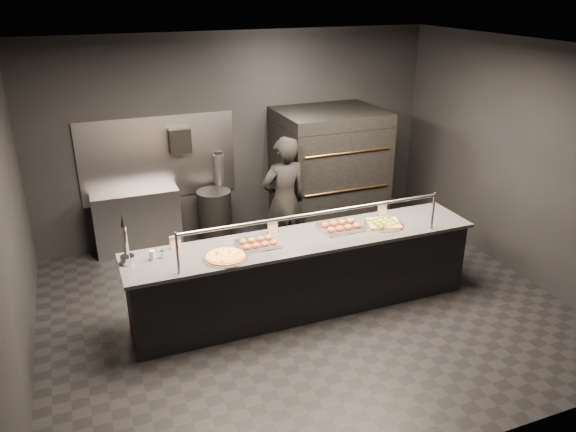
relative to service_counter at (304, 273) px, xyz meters
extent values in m
plane|color=black|center=(0.00, 0.00, -0.46)|extent=(6.00, 6.00, 0.00)
plane|color=black|center=(0.00, 0.00, 2.54)|extent=(6.00, 6.00, 0.00)
cube|color=black|center=(0.00, 2.50, 1.04)|extent=(6.00, 0.04, 3.00)
cube|color=black|center=(0.00, -2.50, 1.04)|extent=(6.00, 0.04, 3.00)
cube|color=black|center=(-3.00, 0.00, 1.04)|extent=(0.04, 5.00, 3.00)
cube|color=black|center=(3.00, 0.00, 1.04)|extent=(0.04, 5.00, 3.00)
cube|color=#99999E|center=(-1.20, 2.48, 0.84)|extent=(2.20, 0.02, 1.20)
cube|color=black|center=(0.00, 0.00, -0.02)|extent=(4.00, 0.70, 0.88)
cube|color=#3E3E44|center=(0.00, 0.00, 0.44)|extent=(4.10, 0.78, 0.04)
cylinder|color=#99999E|center=(-1.50, -0.30, 0.68)|extent=(0.03, 0.03, 0.45)
cylinder|color=#99999E|center=(1.50, -0.30, 0.68)|extent=(0.03, 0.03, 0.45)
cylinder|color=#99999E|center=(0.00, -0.30, 0.88)|extent=(3.00, 0.04, 0.04)
cube|color=black|center=(1.20, 1.90, -0.16)|extent=(1.50, 1.15, 0.60)
cube|color=black|center=(1.20, 1.90, 0.44)|extent=(1.50, 1.20, 0.55)
cube|color=black|center=(1.20, 1.90, 0.99)|extent=(1.50, 1.20, 0.55)
cube|color=black|center=(1.20, 1.90, 1.36)|extent=(1.50, 1.20, 0.18)
cylinder|color=gold|center=(1.20, 1.28, 0.44)|extent=(1.30, 0.02, 0.02)
cylinder|color=gold|center=(1.20, 1.28, 0.99)|extent=(1.30, 0.02, 0.02)
cube|color=#99999E|center=(-1.60, 2.32, -0.01)|extent=(1.20, 0.35, 0.90)
cube|color=black|center=(-0.90, 2.39, 1.09)|extent=(0.30, 0.20, 0.35)
cylinder|color=#B2B2B7|center=(-0.35, 2.40, 0.59)|extent=(0.14, 0.14, 0.45)
cube|color=black|center=(-0.35, 2.40, 0.84)|extent=(0.10, 0.06, 0.06)
cylinder|color=silver|center=(-1.95, 0.11, 0.50)|extent=(0.15, 0.15, 0.08)
cylinder|color=silver|center=(-1.95, 0.11, 0.69)|extent=(0.05, 0.05, 0.38)
cylinder|color=silver|center=(-1.95, 0.03, 0.85)|extent=(0.02, 0.10, 0.02)
cone|color=black|center=(-1.95, 0.11, 0.95)|extent=(0.05, 0.05, 0.15)
cylinder|color=silver|center=(-0.98, -0.15, 0.46)|extent=(0.49, 0.49, 0.01)
cylinder|color=#D08B42|center=(-0.98, -0.15, 0.47)|extent=(0.42, 0.42, 0.02)
cylinder|color=#C78E41|center=(-0.98, -0.15, 0.49)|extent=(0.37, 0.37, 0.01)
cube|color=silver|center=(-0.55, 0.02, 0.47)|extent=(0.49, 0.39, 0.02)
ellipsoid|color=#C77A2A|center=(-0.71, -0.06, 0.50)|extent=(0.08, 0.08, 0.05)
ellipsoid|color=#C77A2A|center=(-0.71, 0.09, 0.50)|extent=(0.08, 0.08, 0.05)
ellipsoid|color=#C77A2A|center=(-0.61, -0.06, 0.50)|extent=(0.08, 0.08, 0.05)
ellipsoid|color=#C77A2A|center=(-0.61, 0.09, 0.50)|extent=(0.08, 0.08, 0.05)
ellipsoid|color=#C77A2A|center=(-0.50, -0.06, 0.50)|extent=(0.08, 0.08, 0.05)
ellipsoid|color=#C77A2A|center=(-0.50, 0.09, 0.50)|extent=(0.08, 0.08, 0.05)
ellipsoid|color=#C77A2A|center=(-0.40, -0.06, 0.50)|extent=(0.08, 0.08, 0.05)
ellipsoid|color=#C77A2A|center=(-0.40, 0.09, 0.50)|extent=(0.08, 0.08, 0.05)
cube|color=silver|center=(0.50, 0.09, 0.47)|extent=(0.55, 0.45, 0.02)
ellipsoid|color=#C77A2A|center=(0.33, 0.01, 0.50)|extent=(0.09, 0.09, 0.06)
ellipsoid|color=#C77A2A|center=(0.33, 0.17, 0.50)|extent=(0.09, 0.09, 0.06)
ellipsoid|color=#C77A2A|center=(0.44, 0.01, 0.50)|extent=(0.09, 0.09, 0.06)
ellipsoid|color=#C77A2A|center=(0.44, 0.17, 0.50)|extent=(0.09, 0.09, 0.06)
ellipsoid|color=#C77A2A|center=(0.55, 0.01, 0.50)|extent=(0.09, 0.09, 0.06)
ellipsoid|color=#C77A2A|center=(0.55, 0.17, 0.50)|extent=(0.09, 0.09, 0.06)
ellipsoid|color=#C77A2A|center=(0.67, 0.01, 0.50)|extent=(0.09, 0.09, 0.06)
ellipsoid|color=#C77A2A|center=(0.67, 0.17, 0.50)|extent=(0.09, 0.09, 0.06)
cylinder|color=silver|center=(1.03, -0.01, 0.46)|extent=(0.48, 0.48, 0.01)
cube|color=#D08B42|center=(1.03, -0.01, 0.48)|extent=(0.46, 0.44, 0.02)
cube|color=#C78E41|center=(1.03, -0.01, 0.49)|extent=(0.44, 0.41, 0.01)
cube|color=green|center=(1.03, -0.01, 0.50)|extent=(0.41, 0.39, 0.01)
cylinder|color=silver|center=(-1.70, 0.10, 0.51)|extent=(0.06, 0.06, 0.11)
cylinder|color=silver|center=(-1.59, 0.10, 0.50)|extent=(0.05, 0.05, 0.08)
cube|color=white|center=(-1.42, 0.28, 0.53)|extent=(0.12, 0.04, 0.15)
cube|color=white|center=(-0.29, 0.28, 0.53)|extent=(0.12, 0.04, 0.15)
cube|color=white|center=(1.17, 0.28, 0.53)|extent=(0.12, 0.04, 0.15)
cylinder|color=black|center=(-0.52, 2.13, -0.05)|extent=(0.50, 0.50, 0.83)
imported|color=black|center=(0.22, 1.23, 0.43)|extent=(0.68, 0.47, 1.78)
camera|label=1|loc=(-2.31, -5.31, 3.17)|focal=35.00mm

